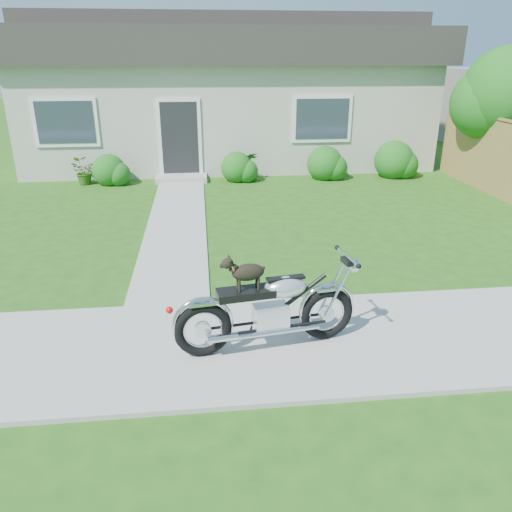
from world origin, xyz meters
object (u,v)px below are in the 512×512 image
Objects in this scene: potted_plant_left at (83,172)px; motorcycle_with_dog at (270,307)px; potted_plant_right at (251,166)px; fence at (511,162)px; house at (227,92)px.

motorcycle_with_dog is at bearing -65.74° from potted_plant_left.
fence is at bearing -25.52° from potted_plant_right.
house is at bearing 39.84° from potted_plant_left.
fence is 8.78m from motorcycle_with_dog.
fence is 9.47× the size of potted_plant_left.
potted_plant_left is 4.57m from potted_plant_right.
house is 16.35× the size of potted_plant_right.
potted_plant_left is (-10.43, 2.80, -0.59)m from fence.
potted_plant_left is at bearing 180.00° from potted_plant_right.
fence is (6.30, -6.24, -1.22)m from house.
fence is 2.99× the size of motorcycle_with_dog.
potted_plant_right is at bearing 0.00° from potted_plant_left.
motorcycle_with_dog is (3.91, -8.67, 0.21)m from potted_plant_left.
house is at bearing 80.55° from motorcycle_with_dog.
potted_plant_left is at bearing 164.97° from fence.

